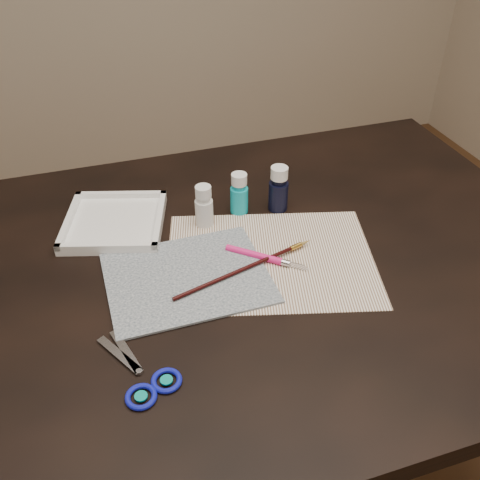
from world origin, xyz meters
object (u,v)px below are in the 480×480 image
object	(u,v)px
paper	(270,259)
paint_bottle_white	(204,206)
canvas	(187,277)
paint_bottle_navy	(279,189)
scissors	(130,367)
palette_tray	(115,221)
paint_bottle_cyan	(239,193)

from	to	relation	value
paper	paint_bottle_white	bearing A→B (deg)	121.07
canvas	paint_bottle_navy	distance (m)	0.29
paper	paint_bottle_white	world-z (taller)	paint_bottle_white
scissors	palette_tray	bearing A→B (deg)	-33.70
paper	canvas	bearing A→B (deg)	-177.29
paint_bottle_white	palette_tray	xyz separation A→B (m)	(-0.17, 0.05, -0.03)
paint_bottle_cyan	scissors	bearing A→B (deg)	-129.02
paint_bottle_white	canvas	bearing A→B (deg)	-115.35
canvas	palette_tray	world-z (taller)	palette_tray
paint_bottle_cyan	palette_tray	world-z (taller)	paint_bottle_cyan
paint_bottle_navy	paint_bottle_white	bearing A→B (deg)	-177.42
paint_bottle_white	scissors	size ratio (longest dim) A/B	0.50
paper	scissors	bearing A→B (deg)	-148.20
paint_bottle_navy	canvas	bearing A→B (deg)	-145.49
canvas	paint_bottle_white	xyz separation A→B (m)	(0.07, 0.15, 0.04)
paint_bottle_cyan	scissors	distance (m)	0.45
canvas	paint_bottle_navy	world-z (taller)	paint_bottle_navy
paint_bottle_cyan	paint_bottle_navy	bearing A→B (deg)	-10.32
canvas	scissors	world-z (taller)	scissors
paint_bottle_white	paint_bottle_navy	world-z (taller)	paint_bottle_navy
paper	scissors	distance (m)	0.34
canvas	paint_bottle_cyan	world-z (taller)	paint_bottle_cyan
paint_bottle_cyan	paper	bearing A→B (deg)	-87.45
paper	paint_bottle_navy	xyz separation A→B (m)	(0.07, 0.15, 0.05)
scissors	paint_bottle_white	bearing A→B (deg)	-61.33
paint_bottle_white	scissors	xyz separation A→B (m)	(-0.20, -0.33, -0.04)
paint_bottle_navy	palette_tray	world-z (taller)	paint_bottle_navy
paint_bottle_cyan	palette_tray	bearing A→B (deg)	173.99
paper	paint_bottle_cyan	xyz separation A→B (m)	(-0.01, 0.17, 0.04)
paint_bottle_white	paint_bottle_navy	bearing A→B (deg)	2.58
paper	paint_bottle_cyan	world-z (taller)	paint_bottle_cyan
paper	canvas	distance (m)	0.16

